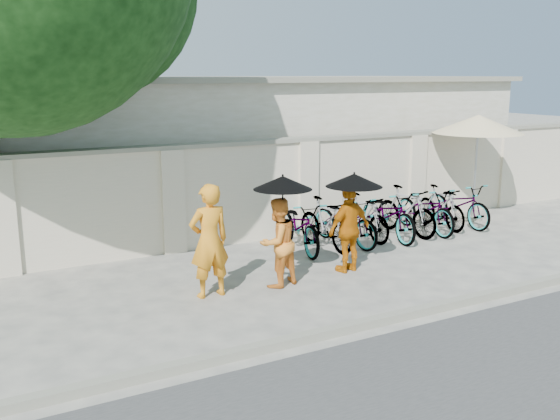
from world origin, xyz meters
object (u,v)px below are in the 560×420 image
monk_center (278,242)px  monk_right (349,229)px  monk_left (209,241)px  patio_umbrella (478,125)px

monk_center → monk_right: size_ratio=0.96×
monk_right → monk_center: bearing=-5.3°
monk_left → monk_center: bearing=173.3°
monk_right → patio_umbrella: size_ratio=0.60×
monk_left → monk_right: monk_left is taller
monk_center → patio_umbrella: bearing=-179.6°
monk_right → patio_umbrella: patio_umbrella is taller
monk_center → monk_right: 1.46m
monk_left → monk_right: size_ratio=1.17×
monk_center → patio_umbrella: 6.74m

